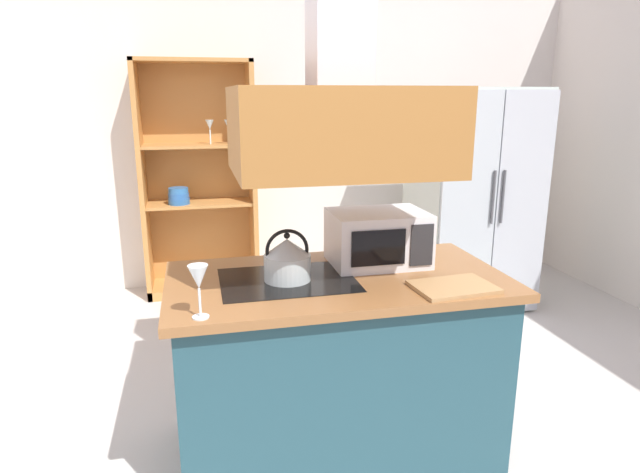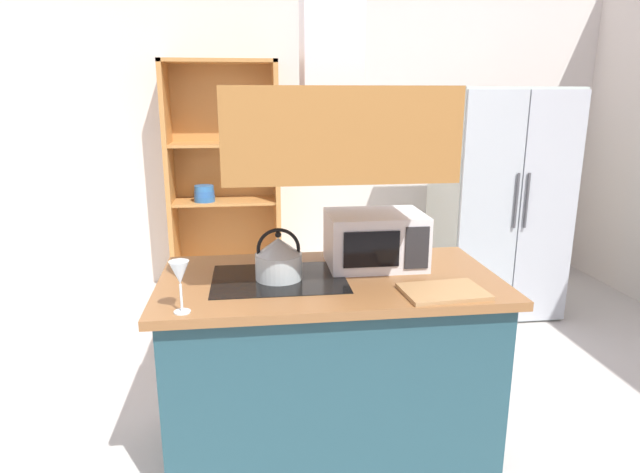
# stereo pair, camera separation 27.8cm
# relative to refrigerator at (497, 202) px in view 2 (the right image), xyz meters

# --- Properties ---
(wall_back) EXTENTS (6.00, 0.12, 2.70)m
(wall_back) POSITION_rel_refrigerator_xyz_m (-1.63, 1.02, 0.47)
(wall_back) COLOR silver
(wall_back) RESTS_ON ground
(kitchen_island) EXTENTS (1.54, 0.83, 0.90)m
(kitchen_island) POSITION_rel_refrigerator_xyz_m (-1.58, -1.68, -0.43)
(kitchen_island) COLOR #224651
(kitchen_island) RESTS_ON ground
(range_hood) EXTENTS (0.90, 0.70, 1.32)m
(range_hood) POSITION_rel_refrigerator_xyz_m (-1.58, -1.68, 0.81)
(range_hood) COLOR #97602C
(refrigerator) EXTENTS (0.90, 0.77, 1.76)m
(refrigerator) POSITION_rel_refrigerator_xyz_m (0.00, 0.00, 0.00)
(refrigerator) COLOR #B7C2B9
(refrigerator) RESTS_ON ground
(dish_cabinet) EXTENTS (0.96, 0.40, 1.99)m
(dish_cabinet) POSITION_rel_refrigerator_xyz_m (-2.16, 0.80, 0.01)
(dish_cabinet) COLOR #C18141
(dish_cabinet) RESTS_ON ground
(kettle) EXTENTS (0.21, 0.21, 0.23)m
(kettle) POSITION_rel_refrigerator_xyz_m (-1.81, -1.68, 0.12)
(kettle) COLOR #B2BFBF
(kettle) RESTS_ON kitchen_island
(cutting_board) EXTENTS (0.36, 0.27, 0.02)m
(cutting_board) POSITION_rel_refrigerator_xyz_m (-1.14, -1.95, 0.03)
(cutting_board) COLOR #A87C4C
(cutting_board) RESTS_ON kitchen_island
(microwave) EXTENTS (0.46, 0.35, 0.26)m
(microwave) POSITION_rel_refrigerator_xyz_m (-1.34, -1.53, 0.15)
(microwave) COLOR silver
(microwave) RESTS_ON kitchen_island
(wine_glass_on_counter) EXTENTS (0.08, 0.08, 0.21)m
(wine_glass_on_counter) POSITION_rel_refrigerator_xyz_m (-2.20, -2.02, 0.17)
(wine_glass_on_counter) COLOR silver
(wine_glass_on_counter) RESTS_ON kitchen_island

